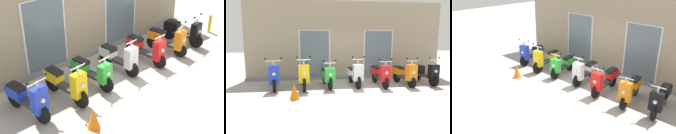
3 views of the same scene
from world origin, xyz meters
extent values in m
plane|color=#A8A39E|center=(0.00, 0.00, 0.00)|extent=(40.00, 40.00, 0.00)
cube|color=gray|center=(0.00, 2.58, 1.81)|extent=(9.32, 0.30, 3.63)
cube|color=slate|center=(0.00, 2.33, 0.06)|extent=(9.32, 0.20, 0.12)
cube|color=silver|center=(-1.53, 2.41, 1.15)|extent=(1.44, 0.04, 2.30)
cube|color=slate|center=(-1.53, 2.39, 1.15)|extent=(1.32, 0.02, 2.22)
cube|color=silver|center=(1.53, 2.41, 1.15)|extent=(1.44, 0.04, 2.30)
cube|color=slate|center=(1.53, 2.39, 1.15)|extent=(1.32, 0.02, 2.22)
cylinder|color=black|center=(-3.05, 0.32, 0.25)|extent=(0.19, 0.50, 0.49)
cylinder|color=black|center=(-3.21, 1.37, 0.25)|extent=(0.19, 0.50, 0.49)
cube|color=#2D2D30|center=(-3.13, 0.84, 0.35)|extent=(0.36, 0.69, 0.09)
cube|color=#1E38C6|center=(-3.06, 0.36, 0.64)|extent=(0.41, 0.29, 0.66)
sphere|color=#F2EFCC|center=(-3.04, 0.23, 0.68)|extent=(0.12, 0.12, 0.12)
cube|color=#1E38C6|center=(-3.20, 1.27, 0.50)|extent=(0.38, 0.56, 0.28)
cube|color=black|center=(-3.19, 1.23, 0.64)|extent=(0.33, 0.51, 0.11)
cylinder|color=silver|center=(-3.06, 0.36, 1.05)|extent=(0.06, 0.06, 0.20)
cylinder|color=silver|center=(-3.06, 0.36, 1.13)|extent=(0.55, 0.12, 0.04)
sphere|color=black|center=(-2.79, 0.40, 1.23)|extent=(0.07, 0.07, 0.07)
sphere|color=black|center=(-3.33, 0.32, 1.23)|extent=(0.07, 0.07, 0.07)
cylinder|color=black|center=(-1.98, 0.20, 0.26)|extent=(0.14, 0.53, 0.52)
cylinder|color=black|center=(-2.08, 1.35, 0.26)|extent=(0.14, 0.53, 0.52)
cube|color=#2D2D30|center=(-2.03, 0.78, 0.36)|extent=(0.32, 0.74, 0.09)
cube|color=yellow|center=(-1.98, 0.24, 0.65)|extent=(0.40, 0.27, 0.66)
sphere|color=#F2EFCC|center=(-1.97, 0.11, 0.69)|extent=(0.12, 0.12, 0.12)
cube|color=yellow|center=(-2.07, 1.25, 0.52)|extent=(0.34, 0.54, 0.28)
cube|color=black|center=(-2.07, 1.21, 0.66)|extent=(0.30, 0.50, 0.11)
cylinder|color=silver|center=(-1.98, 0.24, 1.07)|extent=(0.06, 0.06, 0.23)
cylinder|color=silver|center=(-1.98, 0.24, 1.17)|extent=(0.48, 0.08, 0.04)
sphere|color=black|center=(-1.75, 0.26, 1.27)|extent=(0.07, 0.07, 0.07)
sphere|color=black|center=(-2.22, 0.22, 1.27)|extent=(0.07, 0.07, 0.07)
cylinder|color=black|center=(-1.03, 0.29, 0.25)|extent=(0.14, 0.50, 0.49)
cylinder|color=black|center=(-1.16, 1.37, 0.25)|extent=(0.14, 0.50, 0.49)
cube|color=#2D2D30|center=(-1.09, 0.83, 0.35)|extent=(0.34, 0.70, 0.09)
cube|color=green|center=(-1.03, 0.33, 0.57)|extent=(0.41, 0.28, 0.53)
sphere|color=#F2EFCC|center=(-1.02, 0.20, 0.61)|extent=(0.12, 0.12, 0.12)
cube|color=green|center=(-1.15, 1.27, 0.49)|extent=(0.36, 0.55, 0.28)
cube|color=black|center=(-1.14, 1.23, 0.63)|extent=(0.32, 0.51, 0.11)
cylinder|color=silver|center=(-1.03, 0.33, 0.93)|extent=(0.06, 0.06, 0.23)
cylinder|color=silver|center=(-1.03, 0.33, 1.02)|extent=(0.46, 0.09, 0.04)
sphere|color=black|center=(-0.80, 0.36, 1.12)|extent=(0.07, 0.07, 0.07)
sphere|color=black|center=(-1.26, 0.30, 1.12)|extent=(0.07, 0.07, 0.07)
cylinder|color=black|center=(0.08, 0.39, 0.24)|extent=(0.13, 0.49, 0.49)
cylinder|color=black|center=(0.00, 1.47, 0.24)|extent=(0.13, 0.49, 0.49)
cube|color=#2D2D30|center=(0.04, 0.93, 0.34)|extent=(0.31, 0.69, 0.09)
cube|color=white|center=(0.08, 0.43, 0.62)|extent=(0.40, 0.27, 0.63)
sphere|color=#F2EFCC|center=(0.08, 0.30, 0.66)|extent=(0.12, 0.12, 0.12)
cube|color=white|center=(0.01, 1.37, 0.49)|extent=(0.34, 0.54, 0.28)
cube|color=black|center=(0.01, 1.33, 0.63)|extent=(0.29, 0.50, 0.11)
cylinder|color=silver|center=(0.08, 0.43, 1.03)|extent=(0.06, 0.06, 0.23)
cylinder|color=silver|center=(0.08, 0.43, 1.13)|extent=(0.44, 0.07, 0.04)
sphere|color=black|center=(0.30, 0.45, 1.23)|extent=(0.07, 0.07, 0.07)
sphere|color=black|center=(-0.15, 0.41, 1.23)|extent=(0.07, 0.07, 0.07)
cylinder|color=black|center=(1.09, 0.19, 0.23)|extent=(0.11, 0.47, 0.47)
cylinder|color=black|center=(1.04, 1.33, 0.23)|extent=(0.11, 0.47, 0.47)
cube|color=#2D2D30|center=(1.07, 0.76, 0.33)|extent=(0.29, 0.72, 0.09)
cube|color=red|center=(1.09, 0.23, 0.60)|extent=(0.39, 0.26, 0.61)
sphere|color=#F2EFCC|center=(1.10, 0.10, 0.64)|extent=(0.12, 0.12, 0.12)
cube|color=red|center=(1.04, 1.23, 0.55)|extent=(0.32, 0.53, 0.28)
cube|color=black|center=(1.05, 1.19, 0.69)|extent=(0.28, 0.49, 0.11)
cylinder|color=silver|center=(1.09, 0.23, 0.98)|extent=(0.06, 0.06, 0.18)
cylinder|color=silver|center=(1.09, 0.23, 1.05)|extent=(0.48, 0.06, 0.04)
sphere|color=black|center=(1.33, 0.24, 1.15)|extent=(0.07, 0.07, 0.07)
sphere|color=black|center=(0.85, 0.21, 1.15)|extent=(0.07, 0.07, 0.07)
cylinder|color=black|center=(2.18, 0.21, 0.22)|extent=(0.16, 0.45, 0.44)
cylinder|color=black|center=(2.03, 1.28, 0.22)|extent=(0.16, 0.45, 0.44)
cube|color=#2D2D30|center=(2.10, 0.75, 0.32)|extent=(0.35, 0.70, 0.09)
cube|color=orange|center=(2.17, 0.25, 0.60)|extent=(0.41, 0.29, 0.63)
sphere|color=#F2EFCC|center=(2.19, 0.12, 0.64)|extent=(0.12, 0.12, 0.12)
cube|color=orange|center=(2.04, 1.18, 0.53)|extent=(0.37, 0.56, 0.28)
cube|color=black|center=(2.05, 1.14, 0.67)|extent=(0.33, 0.51, 0.11)
cylinder|color=silver|center=(2.17, 0.25, 0.99)|extent=(0.06, 0.06, 0.18)
cylinder|color=silver|center=(2.17, 0.25, 1.06)|extent=(0.47, 0.10, 0.04)
sphere|color=black|center=(2.41, 0.28, 1.16)|extent=(0.07, 0.07, 0.07)
sphere|color=black|center=(1.94, 0.22, 1.16)|extent=(0.07, 0.07, 0.07)
cylinder|color=black|center=(3.16, 0.29, 0.25)|extent=(0.15, 0.52, 0.51)
cylinder|color=black|center=(3.03, 1.38, 0.25)|extent=(0.15, 0.52, 0.51)
cube|color=#2D2D30|center=(3.09, 0.84, 0.35)|extent=(0.34, 0.71, 0.09)
cube|color=black|center=(3.16, 0.33, 0.60)|extent=(0.41, 0.28, 0.57)
sphere|color=#F2EFCC|center=(3.17, 0.20, 0.64)|extent=(0.12, 0.12, 0.12)
cube|color=black|center=(3.04, 1.28, 0.55)|extent=(0.36, 0.55, 0.28)
cube|color=black|center=(3.04, 1.24, 0.69)|extent=(0.32, 0.51, 0.11)
cylinder|color=silver|center=(3.16, 0.33, 0.98)|extent=(0.06, 0.06, 0.22)
cylinder|color=silver|center=(3.16, 0.33, 1.06)|extent=(0.45, 0.09, 0.04)
sphere|color=black|center=(3.38, 0.36, 1.16)|extent=(0.07, 0.07, 0.07)
sphere|color=black|center=(2.93, 0.30, 1.16)|extent=(0.07, 0.07, 0.07)
cylinder|color=yellow|center=(4.69, 0.74, 0.35)|extent=(0.12, 0.12, 0.70)
cone|color=orange|center=(-2.27, -0.68, 0.26)|extent=(0.32, 0.32, 0.52)
camera|label=1|loc=(-6.13, -5.56, 5.15)|focal=53.43mm
camera|label=2|loc=(-1.76, -7.19, 2.00)|focal=32.94mm
camera|label=3|loc=(5.48, -6.06, 4.27)|focal=39.35mm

